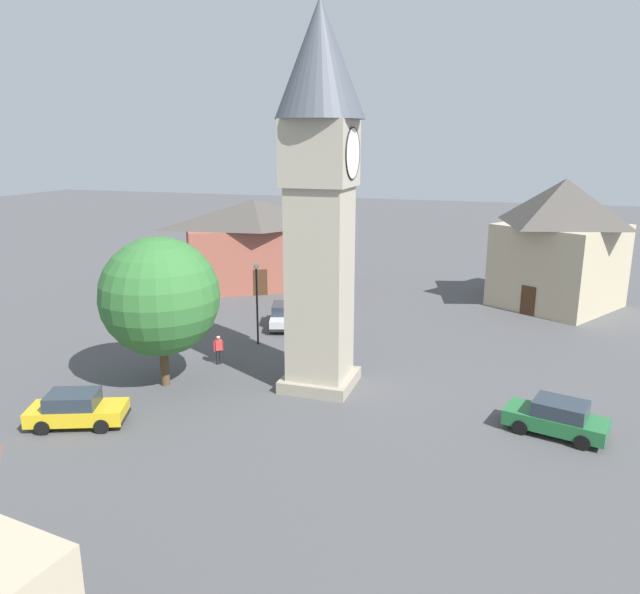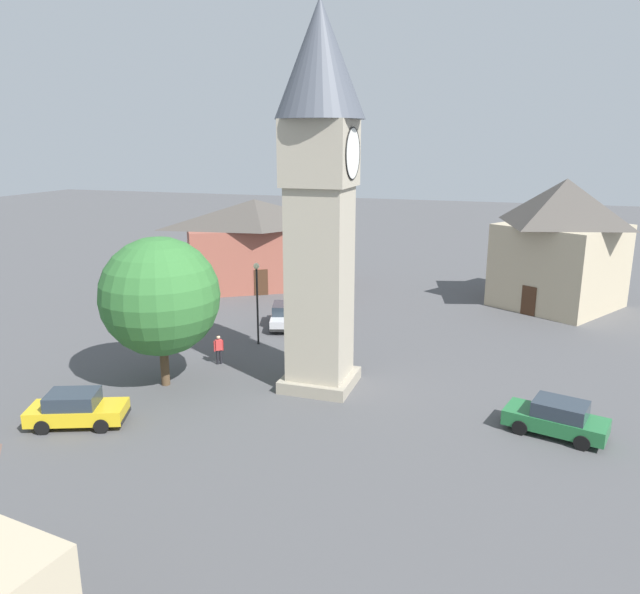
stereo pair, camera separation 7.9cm
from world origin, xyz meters
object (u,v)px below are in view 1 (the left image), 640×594
(car_blue_kerb, at_px, (284,315))
(building_shop_left, at_px, (560,242))
(car_silver_kerb, at_px, (557,418))
(building_terrace_right, at_px, (255,243))
(car_red_corner, at_px, (76,409))
(lamp_post, at_px, (257,290))
(clock_tower, at_px, (320,171))
(pedestrian, at_px, (218,347))
(tree, at_px, (160,297))

(car_blue_kerb, bearing_deg, building_shop_left, -57.14)
(car_silver_kerb, height_order, building_terrace_right, building_terrace_right)
(car_red_corner, bearing_deg, car_blue_kerb, -11.39)
(car_blue_kerb, xyz_separation_m, lamp_post, (-3.86, 0.22, 2.61))
(clock_tower, height_order, pedestrian, clock_tower)
(car_red_corner, bearing_deg, tree, -12.85)
(pedestrian, bearing_deg, lamp_post, -9.85)
(clock_tower, relative_size, building_terrace_right, 1.47)
(building_shop_left, bearing_deg, tree, 138.96)
(car_silver_kerb, relative_size, lamp_post, 0.88)
(pedestrian, distance_m, building_terrace_right, 18.16)
(tree, height_order, building_terrace_right, tree)
(building_terrace_right, bearing_deg, tree, -168.61)
(building_shop_left, bearing_deg, building_terrace_right, 94.42)
(building_shop_left, relative_size, building_terrace_right, 0.87)
(building_shop_left, bearing_deg, car_red_corner, 143.12)
(car_red_corner, height_order, building_shop_left, building_shop_left)
(lamp_post, bearing_deg, car_red_corner, 166.19)
(car_red_corner, bearing_deg, car_silver_kerb, -74.21)
(car_red_corner, relative_size, pedestrian, 2.64)
(lamp_post, bearing_deg, tree, 165.51)
(car_silver_kerb, bearing_deg, lamp_post, 67.63)
(car_red_corner, distance_m, tree, 6.57)
(tree, bearing_deg, car_blue_kerb, -10.72)
(tree, relative_size, building_terrace_right, 0.61)
(car_silver_kerb, height_order, car_red_corner, same)
(tree, bearing_deg, lamp_post, -14.49)
(car_red_corner, bearing_deg, pedestrian, -15.54)
(car_blue_kerb, height_order, car_silver_kerb, same)
(clock_tower, relative_size, tree, 2.42)
(building_terrace_right, bearing_deg, clock_tower, -147.42)
(clock_tower, height_order, tree, clock_tower)
(clock_tower, height_order, lamp_post, clock_tower)
(clock_tower, relative_size, lamp_post, 3.65)
(pedestrian, height_order, building_shop_left, building_shop_left)
(lamp_post, bearing_deg, car_blue_kerb, -3.31)
(pedestrian, relative_size, building_shop_left, 0.16)
(car_red_corner, xyz_separation_m, pedestrian, (8.65, -2.40, 0.25))
(pedestrian, xyz_separation_m, building_shop_left, (18.95, -18.30, 3.81))
(car_blue_kerb, distance_m, pedestrian, 7.76)
(tree, height_order, lamp_post, tree)
(car_red_corner, relative_size, lamp_post, 0.88)
(car_blue_kerb, bearing_deg, car_silver_kerb, -123.05)
(tree, bearing_deg, building_shop_left, -41.04)
(car_blue_kerb, bearing_deg, tree, 169.28)
(pedestrian, height_order, tree, tree)
(building_shop_left, bearing_deg, car_silver_kerb, 177.66)
(car_blue_kerb, relative_size, lamp_post, 0.88)
(car_blue_kerb, relative_size, building_shop_left, 0.41)
(car_silver_kerb, xyz_separation_m, building_terrace_right, (20.16, 22.78, 3.03))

